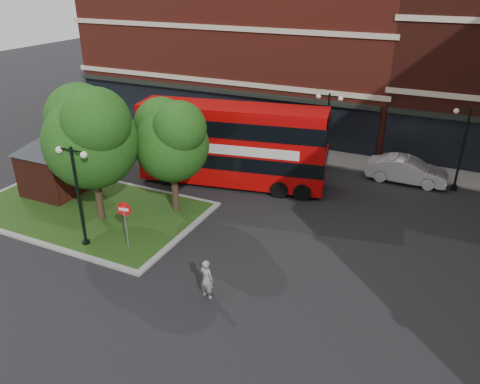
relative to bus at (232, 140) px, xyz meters
The scene contains 15 objects.
ground 10.42m from the bus, 76.07° to the right, with size 120.00×120.00×0.00m, color black.
pavement_far 7.68m from the bus, 70.31° to the left, with size 44.00×3.00×0.12m, color slate.
terrace_far_left 15.87m from the bus, 111.39° to the left, with size 26.00×12.00×14.00m, color maroon.
traffic_island 9.17m from the bus, 129.61° to the right, with size 12.60×7.60×0.15m.
kiosk 10.34m from the bus, 146.20° to the right, with size 6.51×6.51×3.60m.
tree_island_west 8.54m from the bus, 120.23° to the right, with size 5.40×4.71×7.21m.
tree_island_east 5.04m from the bus, 103.93° to the right, with size 4.46×3.90×6.29m.
lamp_island 10.03m from the bus, 107.90° to the right, with size 1.72×0.36×5.00m.
lamp_far_left 6.49m from the bus, 47.10° to the left, with size 1.72×0.36×5.00m.
lamp_far_right 13.30m from the bus, 20.95° to the left, with size 1.72×0.36×5.00m.
bus is the anchor object (origin of this frame).
woman 11.34m from the bus, 69.09° to the right, with size 0.62×0.41×1.71m, color gray.
car_silver 5.18m from the bus, 87.37° to the left, with size 1.78×4.42×1.51m, color #9FA1A6.
car_white 10.93m from the bus, 26.27° to the left, with size 1.66×4.77×1.57m, color silver.
no_entry_sign 9.05m from the bus, 96.92° to the right, with size 0.68×0.16×2.46m.
Camera 1 is at (9.27, -13.89, 11.88)m, focal length 35.00 mm.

